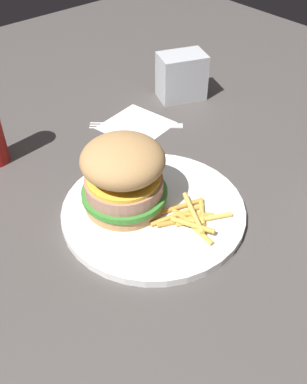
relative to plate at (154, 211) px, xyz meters
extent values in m
plane|color=#47423F|center=(-0.01, 0.02, -0.01)|extent=(1.60, 1.60, 0.00)
cylinder|color=white|center=(0.00, 0.00, 0.00)|extent=(0.26, 0.26, 0.01)
cylinder|color=tan|center=(-0.03, 0.03, 0.01)|extent=(0.12, 0.12, 0.02)
cylinder|color=#387F2D|center=(-0.03, 0.03, 0.03)|extent=(0.12, 0.12, 0.01)
cylinder|color=tan|center=(-0.03, 0.03, 0.04)|extent=(0.11, 0.11, 0.02)
cylinder|color=yellow|center=(-0.03, 0.03, 0.05)|extent=(0.10, 0.10, 0.01)
ellipsoid|color=tan|center=(-0.03, 0.03, 0.09)|extent=(0.12, 0.12, 0.06)
cylinder|color=#E5B251|center=(0.04, -0.07, 0.01)|extent=(0.08, 0.04, 0.01)
cylinder|color=gold|center=(0.03, -0.03, 0.01)|extent=(0.07, 0.03, 0.01)
cylinder|color=gold|center=(0.03, -0.05, 0.01)|extent=(0.04, 0.04, 0.01)
cylinder|color=gold|center=(0.01, -0.05, 0.01)|extent=(0.07, 0.04, 0.01)
cylinder|color=gold|center=(0.04, -0.06, 0.01)|extent=(0.04, 0.04, 0.01)
cylinder|color=gold|center=(0.01, -0.04, 0.01)|extent=(0.08, 0.03, 0.01)
cylinder|color=gold|center=(0.01, -0.07, 0.01)|extent=(0.01, 0.07, 0.01)
cylinder|color=#E5B251|center=(0.03, -0.05, 0.02)|extent=(0.04, 0.07, 0.01)
cylinder|color=gold|center=(0.01, -0.07, 0.02)|extent=(0.03, 0.06, 0.01)
cylinder|color=gold|center=(0.02, -0.05, 0.01)|extent=(0.01, 0.06, 0.01)
cube|color=white|center=(0.13, 0.20, -0.01)|extent=(0.13, 0.13, 0.00)
cube|color=silver|center=(0.15, 0.18, 0.00)|extent=(0.09, 0.08, 0.00)
cube|color=silver|center=(0.10, 0.23, 0.00)|extent=(0.04, 0.04, 0.00)
cylinder|color=silver|center=(0.08, 0.25, 0.00)|extent=(0.02, 0.02, 0.00)
cylinder|color=silver|center=(0.08, 0.25, 0.00)|extent=(0.02, 0.02, 0.00)
cylinder|color=silver|center=(0.07, 0.24, 0.00)|extent=(0.02, 0.02, 0.00)
cube|color=#B7BABF|center=(0.27, 0.23, 0.04)|extent=(0.11, 0.09, 0.09)
camera|label=1|loc=(-0.31, -0.35, 0.44)|focal=41.64mm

